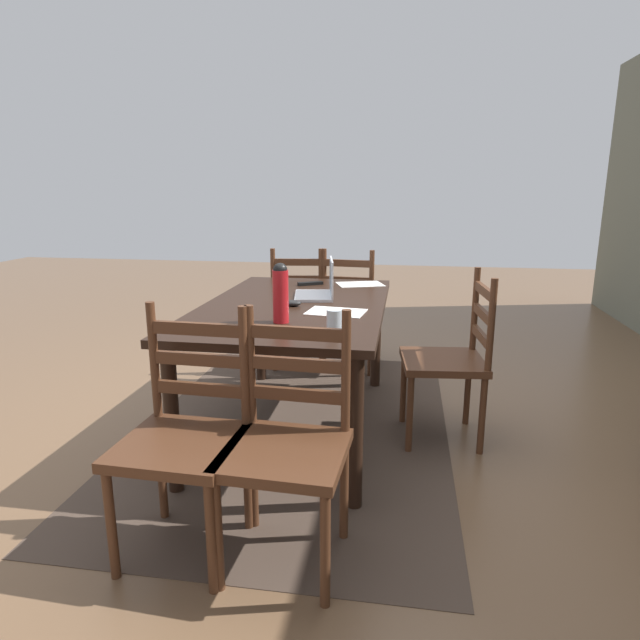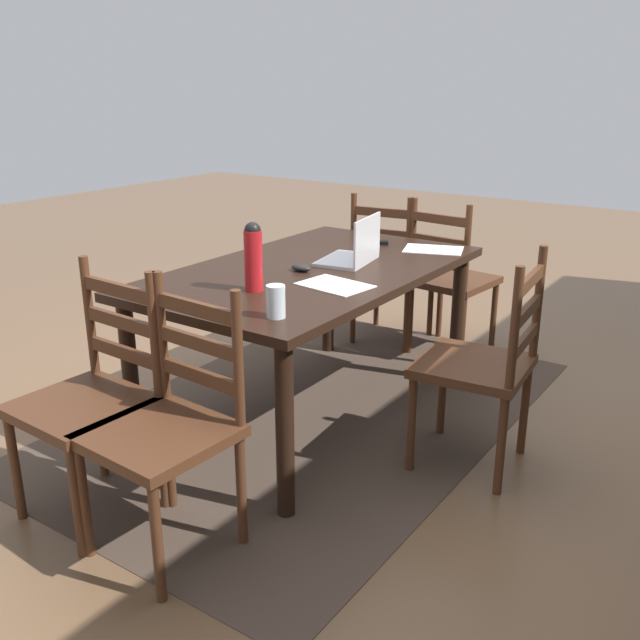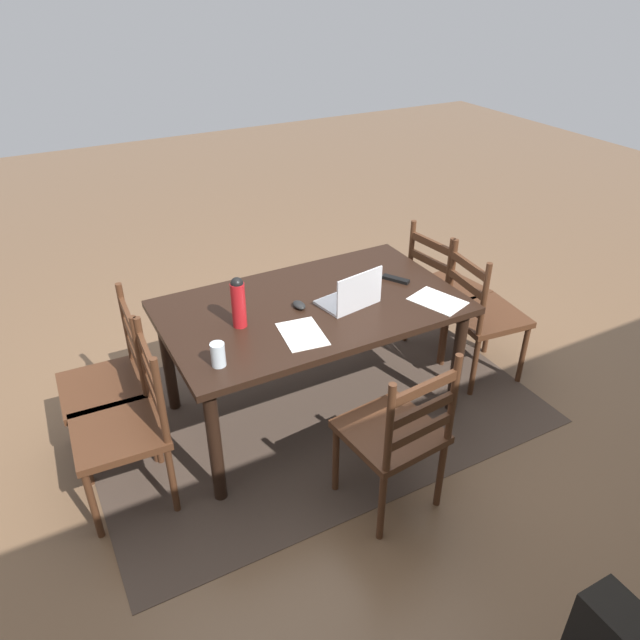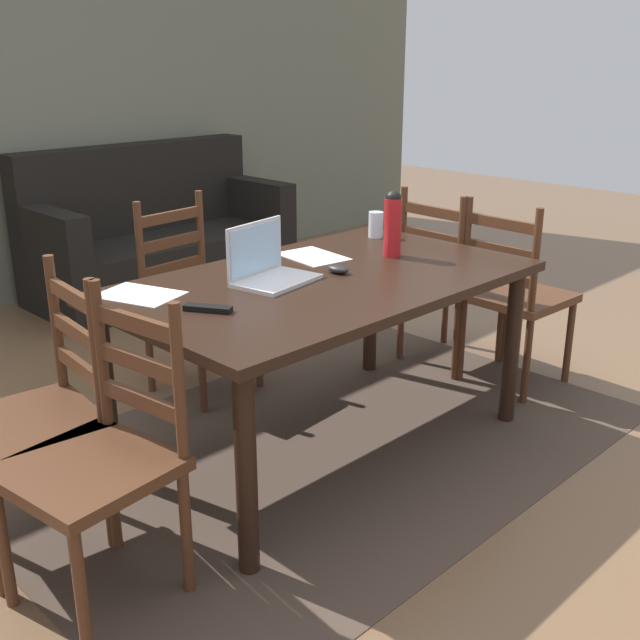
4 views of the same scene
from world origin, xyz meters
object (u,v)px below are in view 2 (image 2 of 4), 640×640
at_px(chair_right_near, 92,399).
at_px(drinking_glass, 276,301).
at_px(water_bottle, 253,256).
at_px(laptop, 355,251).
at_px(computer_mouse, 301,268).
at_px(chair_right_far, 168,428).
at_px(chair_left_near, 391,270).
at_px(chair_far_head, 483,365).
at_px(dining_table, 311,285).
at_px(tv_remote, 372,242).
at_px(chair_left_far, 449,280).

bearing_deg(chair_right_near, drinking_glass, 132.25).
bearing_deg(chair_right_near, water_bottle, 162.23).
distance_m(laptop, drinking_glass, 0.89).
bearing_deg(computer_mouse, chair_right_far, 8.10).
height_order(chair_left_near, chair_far_head, same).
relative_size(chair_right_far, computer_mouse, 9.50).
bearing_deg(chair_far_head, dining_table, -89.74).
xyz_separation_m(water_bottle, tv_remote, (-1.03, -0.04, -0.14)).
height_order(chair_right_near, computer_mouse, chair_right_near).
relative_size(chair_left_near, chair_right_far, 1.00).
xyz_separation_m(laptop, computer_mouse, (0.28, -0.12, -0.04)).
xyz_separation_m(chair_far_head, tv_remote, (-0.58, -0.89, 0.30)).
height_order(chair_far_head, chair_left_far, same).
bearing_deg(computer_mouse, chair_far_head, 92.65).
bearing_deg(water_bottle, drinking_glass, 52.20).
relative_size(chair_far_head, chair_right_near, 1.00).
bearing_deg(chair_right_far, chair_left_far, -179.84).
height_order(chair_right_far, computer_mouse, chair_right_far).
xyz_separation_m(chair_far_head, chair_right_near, (1.14, -1.07, 0.00)).
distance_m(laptop, computer_mouse, 0.30).
height_order(water_bottle, computer_mouse, water_bottle).
relative_size(water_bottle, computer_mouse, 2.89).
distance_m(chair_left_near, chair_right_near, 2.27).
relative_size(chair_left_far, tv_remote, 5.59).
xyz_separation_m(dining_table, computer_mouse, (0.08, -0.00, 0.10)).
xyz_separation_m(chair_right_near, chair_right_far, (0.00, 0.40, 0.00)).
xyz_separation_m(chair_right_far, drinking_glass, (-0.47, 0.11, 0.35)).
xyz_separation_m(computer_mouse, tv_remote, (-0.67, -0.01, -0.01)).
height_order(dining_table, chair_right_near, chair_right_near).
height_order(chair_right_near, chair_right_far, same).
distance_m(chair_right_near, tv_remote, 1.76).
bearing_deg(chair_far_head, water_bottle, -62.07).
height_order(water_bottle, drinking_glass, water_bottle).
bearing_deg(computer_mouse, dining_table, 175.18).
bearing_deg(chair_far_head, chair_left_near, -136.75).
xyz_separation_m(dining_table, chair_right_far, (1.14, 0.20, -0.21)).
height_order(chair_right_far, laptop, laptop).
bearing_deg(laptop, drinking_glass, 12.62).
bearing_deg(chair_left_far, chair_far_head, 30.80).
relative_size(chair_right_near, tv_remote, 5.59).
xyz_separation_m(drinking_glass, tv_remote, (-1.26, -0.33, -0.05)).
xyz_separation_m(chair_left_far, chair_right_far, (2.27, 0.01, 0.00)).
bearing_deg(computer_mouse, chair_left_near, -173.91).
bearing_deg(chair_left_far, chair_right_far, 0.16).
bearing_deg(dining_table, chair_right_far, 10.08).
relative_size(chair_right_far, laptop, 2.69).
height_order(chair_left_near, chair_right_near, same).
bearing_deg(chair_right_near, dining_table, 170.10).
relative_size(computer_mouse, tv_remote, 0.59).
distance_m(drinking_glass, computer_mouse, 0.67).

